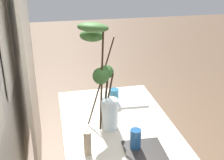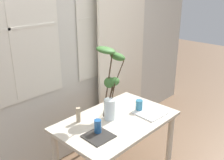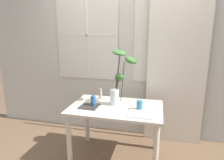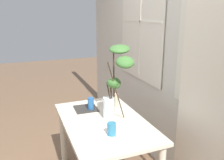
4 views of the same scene
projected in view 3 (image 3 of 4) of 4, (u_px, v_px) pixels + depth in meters
The scene contains 10 objects.
ground at pixel (116, 156), 2.68m from camera, with size 14.00×14.00×0.00m, color brown.
back_wall_with_windows at pixel (127, 51), 3.09m from camera, with size 4.83×0.14×2.75m.
curtain_sheer_side at pixel (177, 63), 2.78m from camera, with size 0.84×0.03×2.49m, color silver.
dining_table at pixel (116, 115), 2.53m from camera, with size 1.18×0.75×0.73m.
vase_with_branches at pixel (120, 76), 2.51m from camera, with size 0.39×0.28×0.73m.
drinking_glass_blue_left at pixel (93, 101), 2.52m from camera, with size 0.07×0.07×0.13m, color #235693.
drinking_glass_blue_right at pixel (139, 105), 2.38m from camera, with size 0.07×0.07×0.12m, color teal.
plate_square_left at pixel (89, 106), 2.50m from camera, with size 0.23×0.23×0.01m, color #2D2B28.
plate_square_right at pixel (141, 113), 2.27m from camera, with size 0.28×0.28×0.01m, color white.
pillar_candle at pixel (100, 94), 2.78m from camera, with size 0.04×0.04×0.16m.
Camera 3 is at (0.50, -2.30, 1.65)m, focal length 30.99 mm.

